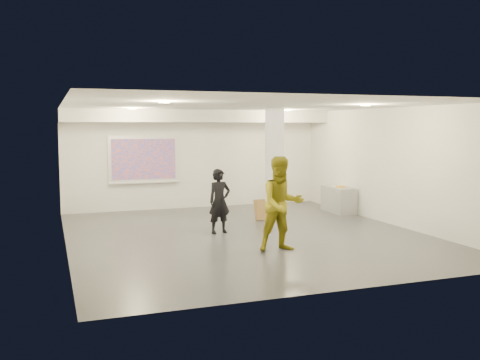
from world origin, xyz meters
name	(u,v)px	position (x,y,z in m)	size (l,w,h in m)	color
floor	(246,235)	(0.00, 0.00, 0.00)	(8.00, 9.00, 0.01)	#3C3E44
ceiling	(246,105)	(0.00, 0.00, 3.00)	(8.00, 9.00, 0.01)	white
wall_back	(195,159)	(0.00, 4.50, 1.50)	(8.00, 0.01, 3.00)	silver
wall_front	(349,194)	(0.00, -4.50, 1.50)	(8.00, 0.01, 3.00)	silver
wall_left	(64,176)	(-4.00, 0.00, 1.50)	(0.01, 9.00, 3.00)	silver
wall_right	(392,166)	(4.00, 0.00, 1.50)	(0.01, 9.00, 3.00)	silver
soffit_band	(200,116)	(0.00, 3.95, 2.82)	(8.00, 1.10, 0.36)	silver
downlight_nw	(132,109)	(-2.20, 2.50, 2.98)	(0.22, 0.22, 0.02)	#ECDA8B
downlight_ne	(287,110)	(2.20, 2.50, 2.98)	(0.22, 0.22, 0.02)	#ECDA8B
downlight_sw	(164,102)	(-2.20, -1.50, 2.98)	(0.22, 0.22, 0.02)	#ECDA8B
downlight_se	(366,105)	(2.20, -1.50, 2.98)	(0.22, 0.22, 0.02)	#ECDA8B
column	(274,164)	(1.50, 1.80, 1.50)	(0.52, 0.52, 3.00)	white
projection_screen	(144,160)	(-1.60, 4.45, 1.53)	(2.10, 0.13, 1.42)	white
credenza	(339,200)	(3.72, 2.16, 0.38)	(0.54, 1.29, 0.75)	gray
papers_stack	(336,186)	(3.75, 2.38, 0.76)	(0.22, 0.28, 0.02)	silver
postit_pad	(341,187)	(3.73, 2.06, 0.77)	(0.20, 0.27, 0.03)	orange
cardboard_back	(263,209)	(1.17, 1.79, 0.27)	(0.51, 0.05, 0.55)	olive
cardboard_front	(264,210)	(1.19, 1.73, 0.25)	(0.46, 0.05, 0.50)	olive
woman	(220,201)	(-0.52, 0.39, 0.76)	(0.56, 0.37, 1.53)	black
man	(282,204)	(0.12, -1.75, 0.96)	(0.94, 0.73, 1.93)	#9C9218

